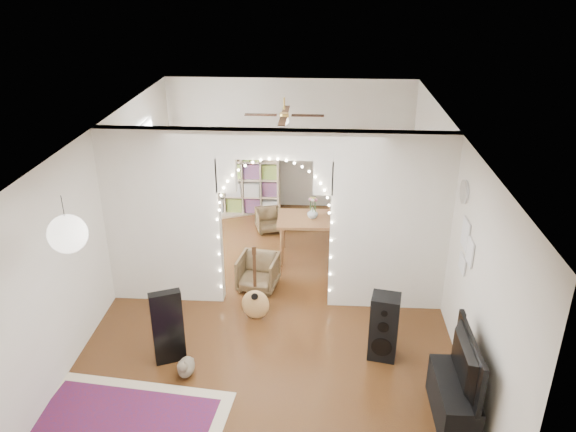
# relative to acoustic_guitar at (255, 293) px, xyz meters

# --- Properties ---
(floor) EXTENTS (7.50, 7.50, 0.00)m
(floor) POSITION_rel_acoustic_guitar_xyz_m (0.25, 0.52, -0.44)
(floor) COLOR black
(floor) RESTS_ON ground
(ceiling) EXTENTS (5.00, 7.50, 0.02)m
(ceiling) POSITION_rel_acoustic_guitar_xyz_m (0.25, 0.52, 2.26)
(ceiling) COLOR white
(ceiling) RESTS_ON wall_back
(wall_back) EXTENTS (5.00, 0.02, 2.70)m
(wall_back) POSITION_rel_acoustic_guitar_xyz_m (0.25, 4.27, 0.91)
(wall_back) COLOR silver
(wall_back) RESTS_ON floor
(wall_front) EXTENTS (5.00, 0.02, 2.70)m
(wall_front) POSITION_rel_acoustic_guitar_xyz_m (0.25, -3.23, 0.91)
(wall_front) COLOR silver
(wall_front) RESTS_ON floor
(wall_left) EXTENTS (0.02, 7.50, 2.70)m
(wall_left) POSITION_rel_acoustic_guitar_xyz_m (-2.25, 0.52, 0.91)
(wall_left) COLOR silver
(wall_left) RESTS_ON floor
(wall_right) EXTENTS (0.02, 7.50, 2.70)m
(wall_right) POSITION_rel_acoustic_guitar_xyz_m (2.75, 0.52, 0.91)
(wall_right) COLOR silver
(wall_right) RESTS_ON floor
(divider_wall) EXTENTS (5.00, 0.20, 2.70)m
(divider_wall) POSITION_rel_acoustic_guitar_xyz_m (0.25, 0.52, 0.99)
(divider_wall) COLOR silver
(divider_wall) RESTS_ON floor
(fairy_lights) EXTENTS (1.64, 0.04, 1.60)m
(fairy_lights) POSITION_rel_acoustic_guitar_xyz_m (0.25, 0.39, 1.11)
(fairy_lights) COLOR #FFEABF
(fairy_lights) RESTS_ON divider_wall
(window) EXTENTS (0.04, 1.20, 1.40)m
(window) POSITION_rel_acoustic_guitar_xyz_m (-2.22, 2.32, 1.06)
(window) COLOR white
(window) RESTS_ON wall_left
(wall_clock) EXTENTS (0.03, 0.31, 0.31)m
(wall_clock) POSITION_rel_acoustic_guitar_xyz_m (2.73, -0.08, 1.66)
(wall_clock) COLOR white
(wall_clock) RESTS_ON wall_right
(picture_frames) EXTENTS (0.02, 0.50, 0.70)m
(picture_frames) POSITION_rel_acoustic_guitar_xyz_m (2.73, -0.48, 1.06)
(picture_frames) COLOR white
(picture_frames) RESTS_ON wall_right
(paper_lantern) EXTENTS (0.40, 0.40, 0.40)m
(paper_lantern) POSITION_rel_acoustic_guitar_xyz_m (-1.65, -1.88, 1.81)
(paper_lantern) COLOR white
(paper_lantern) RESTS_ON ceiling
(ceiling_fan) EXTENTS (1.10, 1.10, 0.30)m
(ceiling_fan) POSITION_rel_acoustic_guitar_xyz_m (0.25, 2.52, 1.96)
(ceiling_fan) COLOR #B08D3A
(ceiling_fan) RESTS_ON ceiling
(guitar_case) EXTENTS (0.41, 0.28, 1.03)m
(guitar_case) POSITION_rel_acoustic_guitar_xyz_m (-1.00, -1.01, 0.08)
(guitar_case) COLOR black
(guitar_case) RESTS_ON floor
(acoustic_guitar) EXTENTS (0.42, 0.21, 1.01)m
(acoustic_guitar) POSITION_rel_acoustic_guitar_xyz_m (0.00, 0.00, 0.00)
(acoustic_guitar) COLOR #BA874A
(acoustic_guitar) RESTS_ON floor
(tabby_cat) EXTENTS (0.23, 0.49, 0.32)m
(tabby_cat) POSITION_rel_acoustic_guitar_xyz_m (-0.73, -1.29, -0.31)
(tabby_cat) COLOR brown
(tabby_cat) RESTS_ON floor
(floor_speaker) EXTENTS (0.41, 0.38, 0.92)m
(floor_speaker) POSITION_rel_acoustic_guitar_xyz_m (1.76, -0.75, 0.02)
(floor_speaker) COLOR black
(floor_speaker) RESTS_ON floor
(media_console) EXTENTS (0.41, 1.00, 0.50)m
(media_console) POSITION_rel_acoustic_guitar_xyz_m (2.45, -1.81, -0.19)
(media_console) COLOR black
(media_console) RESTS_ON floor
(tv) EXTENTS (0.15, 1.08, 0.62)m
(tv) POSITION_rel_acoustic_guitar_xyz_m (2.45, -1.81, 0.37)
(tv) COLOR black
(tv) RESTS_ON media_console
(bookcase) EXTENTS (1.52, 0.94, 1.53)m
(bookcase) POSITION_rel_acoustic_guitar_xyz_m (-0.68, 3.82, 0.33)
(bookcase) COLOR #C9AF92
(bookcase) RESTS_ON floor
(dining_table) EXTENTS (1.22, 0.83, 0.76)m
(dining_table) POSITION_rel_acoustic_guitar_xyz_m (0.77, 1.95, 0.24)
(dining_table) COLOR brown
(dining_table) RESTS_ON floor
(flower_vase) EXTENTS (0.19, 0.19, 0.19)m
(flower_vase) POSITION_rel_acoustic_guitar_xyz_m (0.77, 1.95, 0.41)
(flower_vase) COLOR silver
(flower_vase) RESTS_ON dining_table
(dining_chair_left) EXTENTS (0.59, 0.60, 0.44)m
(dining_chair_left) POSITION_rel_acoustic_guitar_xyz_m (-0.08, 2.98, -0.22)
(dining_chair_left) COLOR brown
(dining_chair_left) RESTS_ON floor
(dining_chair_right) EXTENTS (0.69, 0.70, 0.55)m
(dining_chair_right) POSITION_rel_acoustic_guitar_xyz_m (-0.06, 0.87, -0.16)
(dining_chair_right) COLOR brown
(dining_chair_right) RESTS_ON floor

